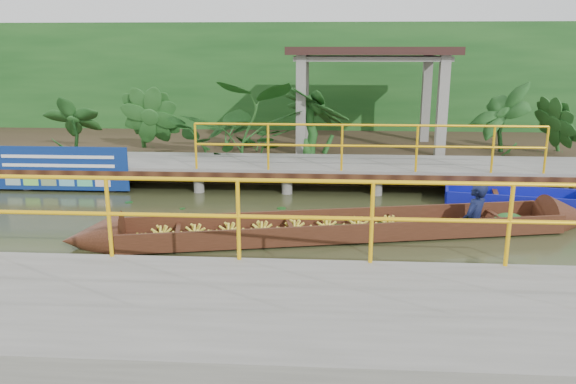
{
  "coord_description": "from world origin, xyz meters",
  "views": [
    {
      "loc": [
        1.82,
        -9.47,
        3.16
      ],
      "look_at": [
        1.17,
        0.5,
        0.6
      ],
      "focal_mm": 35.0,
      "sensor_mm": 36.0,
      "label": 1
    }
  ],
  "objects": [
    {
      "name": "vendor_boat",
      "position": [
        2.46,
        -0.1,
        0.22
      ],
      "size": [
        9.4,
        2.85,
        2.01
      ],
      "rotation": [
        0.0,
        0.0,
        0.21
      ],
      "color": "#351B0E",
      "rests_on": "ground"
    },
    {
      "name": "blue_banner",
      "position": [
        -4.12,
        2.48,
        0.56
      ],
      "size": [
        3.18,
        0.04,
        0.99
      ],
      "color": "navy",
      "rests_on": "ground"
    },
    {
      "name": "land_strip",
      "position": [
        0.0,
        7.5,
        0.23
      ],
      "size": [
        30.0,
        8.0,
        0.45
      ],
      "primitive_type": "cube",
      "color": "#322519",
      "rests_on": "ground"
    },
    {
      "name": "foliage_backdrop",
      "position": [
        0.0,
        10.0,
        2.0
      ],
      "size": [
        30.0,
        0.8,
        4.0
      ],
      "primitive_type": "cube",
      "color": "#164517",
      "rests_on": "ground"
    },
    {
      "name": "ground",
      "position": [
        0.0,
        0.0,
        0.0
      ],
      "size": [
        80.0,
        80.0,
        0.0
      ],
      "primitive_type": "plane",
      "color": "#2C3219",
      "rests_on": "ground"
    },
    {
      "name": "far_dock",
      "position": [
        0.02,
        3.43,
        0.48
      ],
      "size": [
        16.0,
        2.06,
        1.66
      ],
      "color": "slate",
      "rests_on": "ground"
    },
    {
      "name": "moored_blue_boat",
      "position": [
        6.64,
        1.65,
        0.15
      ],
      "size": [
        3.55,
        1.53,
        0.82
      ],
      "rotation": [
        0.0,
        0.0,
        -0.2
      ],
      "color": "#0C118E",
      "rests_on": "ground"
    },
    {
      "name": "tropical_plants",
      "position": [
        1.31,
        5.3,
        1.39
      ],
      "size": [
        14.51,
        1.51,
        1.89
      ],
      "color": "#164517",
      "rests_on": "ground"
    },
    {
      "name": "pavilion",
      "position": [
        3.0,
        6.3,
        2.82
      ],
      "size": [
        4.4,
        3.0,
        3.0
      ],
      "color": "slate",
      "rests_on": "ground"
    },
    {
      "name": "near_dock",
      "position": [
        1.0,
        -4.2,
        0.3
      ],
      "size": [
        18.0,
        2.4,
        1.73
      ],
      "color": "slate",
      "rests_on": "ground"
    }
  ]
}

